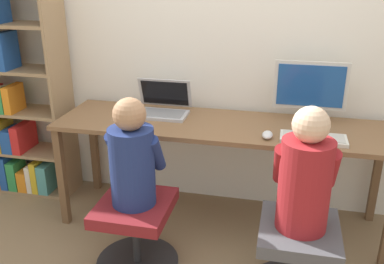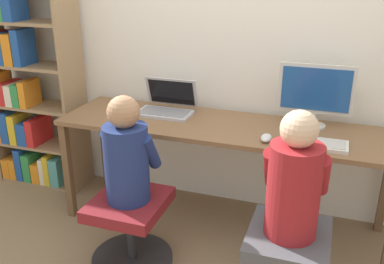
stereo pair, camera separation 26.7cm
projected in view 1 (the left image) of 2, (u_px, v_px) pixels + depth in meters
The scene contains 12 objects.
ground_plane at pixel (211, 245), 2.79m from camera, with size 14.00×14.00×0.00m, color #846B4C.
wall_back at pixel (232, 28), 2.91m from camera, with size 10.00×0.05×2.60m.
desk at pixel (221, 134), 2.81m from camera, with size 2.18×0.60×0.74m.
desktop_monitor at pixel (310, 90), 2.73m from camera, with size 0.46×0.17×0.40m.
laptop at pixel (161, 107), 2.95m from camera, with size 0.38×0.29×0.23m.
keyboard at pixel (313, 138), 2.52m from camera, with size 0.39×0.17×0.03m.
computer_mouse_by_keyboard at pixel (267, 135), 2.55m from camera, with size 0.06×0.11×0.04m.
office_chair_left at pixel (297, 257), 2.29m from camera, with size 0.49×0.49×0.44m.
office_chair_right at pixel (136, 231), 2.51m from camera, with size 0.49×0.49×0.44m.
person_at_monitor at pixel (305, 176), 2.12m from camera, with size 0.32×0.30×0.65m.
person_at_laptop at pixel (132, 158), 2.34m from camera, with size 0.31×0.29×0.62m.
bookshelf at pixel (10, 100), 3.23m from camera, with size 0.73×0.30×1.64m.
Camera 1 is at (0.39, -2.29, 1.71)m, focal length 40.00 mm.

